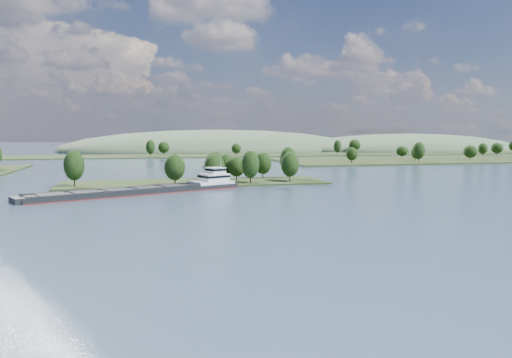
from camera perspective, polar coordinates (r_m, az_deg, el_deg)
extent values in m
plane|color=#334659|center=(133.33, -3.99, -3.07)|extent=(1800.00, 1800.00, 0.00)
cube|color=#223115|center=(192.31, -6.96, -0.50)|extent=(100.00, 30.00, 1.20)
cylinder|color=black|center=(185.16, -0.65, 0.12)|extent=(0.50, 0.50, 3.99)
ellipsoid|color=black|center=(184.77, -0.65, 1.69)|extent=(6.75, 6.75, 10.25)
cylinder|color=black|center=(203.96, -4.72, 0.54)|extent=(0.50, 0.50, 3.59)
ellipsoid|color=black|center=(203.63, -4.73, 1.82)|extent=(7.92, 7.92, 9.24)
cylinder|color=black|center=(185.63, -4.76, 0.06)|extent=(0.50, 0.50, 3.59)
ellipsoid|color=black|center=(185.26, -4.77, 1.46)|extent=(7.76, 7.76, 9.24)
cylinder|color=black|center=(199.49, -3.49, 0.41)|extent=(0.50, 0.50, 3.39)
ellipsoid|color=black|center=(199.16, -3.49, 1.64)|extent=(5.80, 5.80, 8.71)
cylinder|color=black|center=(180.40, -9.25, -0.14)|extent=(0.50, 0.50, 3.63)
ellipsoid|color=black|center=(180.02, -9.28, 1.32)|extent=(7.49, 7.49, 9.34)
cylinder|color=black|center=(185.87, -20.03, -0.16)|extent=(0.50, 0.50, 4.14)
ellipsoid|color=black|center=(185.46, -20.09, 1.46)|extent=(7.14, 7.14, 10.64)
cylinder|color=black|center=(196.07, -2.24, 0.28)|extent=(0.50, 0.50, 3.10)
ellipsoid|color=black|center=(195.76, -2.24, 1.43)|extent=(6.88, 6.88, 7.98)
cylinder|color=black|center=(206.46, 3.67, 0.69)|extent=(0.50, 0.50, 4.22)
ellipsoid|color=black|center=(206.09, 3.68, 2.17)|extent=(6.80, 6.80, 10.84)
cylinder|color=black|center=(192.18, 3.89, 0.27)|extent=(0.50, 0.50, 3.73)
ellipsoid|color=black|center=(191.82, 3.90, 1.68)|extent=(7.09, 7.09, 9.59)
cylinder|color=black|center=(204.80, 0.80, 0.56)|extent=(0.50, 0.50, 3.52)
ellipsoid|color=black|center=(204.47, 0.80, 1.82)|extent=(7.10, 7.10, 9.06)
cube|color=#223115|center=(399.92, 25.52, 2.06)|extent=(320.00, 90.00, 1.60)
cylinder|color=black|center=(308.26, 10.89, 2.10)|extent=(0.50, 0.50, 3.16)
ellipsoid|color=black|center=(308.06, 10.90, 2.84)|extent=(7.14, 7.14, 8.12)
cylinder|color=black|center=(446.17, 25.82, 2.66)|extent=(0.50, 0.50, 3.32)
ellipsoid|color=black|center=(446.02, 25.84, 3.20)|extent=(9.07, 9.07, 8.52)
cylinder|color=black|center=(362.65, 23.27, 2.24)|extent=(0.50, 0.50, 3.26)
ellipsoid|color=black|center=(362.47, 23.29, 2.90)|extent=(8.89, 8.89, 8.37)
cylinder|color=black|center=(325.45, 18.08, 2.18)|extent=(0.50, 0.50, 4.14)
ellipsoid|color=black|center=(325.22, 18.11, 3.11)|extent=(7.66, 7.66, 10.65)
cylinder|color=black|center=(342.12, 17.75, 2.25)|extent=(0.50, 0.50, 3.17)
ellipsoid|color=black|center=(341.95, 17.77, 2.93)|extent=(5.52, 5.52, 8.16)
cylinder|color=black|center=(374.69, 16.33, 2.52)|extent=(0.50, 0.50, 2.87)
ellipsoid|color=black|center=(374.53, 16.35, 3.08)|extent=(8.54, 8.54, 7.38)
cylinder|color=black|center=(430.30, 24.47, 2.63)|extent=(0.50, 0.50, 3.31)
ellipsoid|color=black|center=(430.15, 24.50, 3.19)|extent=(7.20, 7.20, 8.50)
cube|color=#223115|center=(411.10, -10.50, 2.57)|extent=(900.00, 60.00, 1.20)
cylinder|color=black|center=(424.77, 9.28, 3.03)|extent=(0.50, 0.50, 4.02)
ellipsoid|color=black|center=(424.60, 9.29, 3.72)|extent=(6.42, 6.42, 10.34)
cylinder|color=black|center=(415.77, -10.49, 2.94)|extent=(0.50, 0.50, 3.70)
ellipsoid|color=black|center=(415.60, -10.50, 3.59)|extent=(9.14, 9.14, 9.51)
cylinder|color=black|center=(469.68, 11.19, 3.22)|extent=(0.50, 0.50, 4.01)
ellipsoid|color=black|center=(469.52, 11.20, 3.84)|extent=(10.49, 10.49, 10.31)
cylinder|color=black|center=(408.40, -2.26, 2.95)|extent=(0.50, 0.50, 3.16)
ellipsoid|color=black|center=(408.24, -2.27, 3.51)|extent=(8.05, 8.05, 8.13)
cylinder|color=black|center=(393.11, -11.96, 2.82)|extent=(0.50, 0.50, 4.26)
ellipsoid|color=black|center=(392.91, -11.98, 3.61)|extent=(6.98, 6.98, 10.94)
ellipsoid|color=#455C3F|center=(557.02, 16.88, 3.15)|extent=(260.00, 140.00, 36.00)
ellipsoid|color=#455C3F|center=(516.95, -4.44, 3.21)|extent=(320.00, 160.00, 44.00)
cube|color=black|center=(163.27, -13.26, -1.49)|extent=(68.34, 36.92, 1.95)
cube|color=maroon|center=(163.31, -13.25, -1.63)|extent=(68.57, 37.15, 0.22)
cube|color=black|center=(164.38, -16.14, -1.08)|extent=(50.31, 22.66, 0.71)
cube|color=black|center=(156.38, -14.97, -1.37)|extent=(50.31, 22.66, 0.71)
cube|color=black|center=(160.38, -15.57, -1.27)|extent=(51.79, 28.90, 0.27)
cube|color=black|center=(154.20, -22.30, -1.64)|extent=(10.24, 9.88, 0.31)
cube|color=black|center=(157.00, -18.87, -1.40)|extent=(10.24, 9.88, 0.31)
cube|color=black|center=(160.35, -15.57, -1.17)|extent=(10.24, 9.88, 0.31)
cube|color=black|center=(164.21, -12.42, -0.95)|extent=(10.24, 9.88, 0.31)
cube|color=black|center=(168.55, -9.42, -0.74)|extent=(10.24, 9.88, 0.31)
cube|color=black|center=(152.18, -25.67, -2.24)|extent=(5.67, 8.36, 1.77)
cylinder|color=black|center=(152.21, -25.36, -1.76)|extent=(0.28, 0.28, 1.95)
cube|color=silver|center=(176.09, -5.10, -0.38)|extent=(16.41, 13.53, 1.06)
cube|color=silver|center=(176.39, -4.86, 0.21)|extent=(10.97, 10.08, 2.66)
cube|color=black|center=(176.36, -4.86, 0.32)|extent=(11.21, 10.31, 0.80)
cube|color=silver|center=(176.68, -4.63, 0.97)|extent=(7.02, 7.02, 1.95)
cube|color=black|center=(176.65, -4.63, 1.08)|extent=(7.25, 7.25, 0.71)
cube|color=silver|center=(176.60, -4.63, 1.31)|extent=(7.48, 7.48, 0.18)
cylinder|color=silver|center=(177.74, -4.03, 1.69)|extent=(0.23, 0.23, 2.30)
cylinder|color=black|center=(176.95, -6.06, 1.37)|extent=(0.58, 0.58, 1.06)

